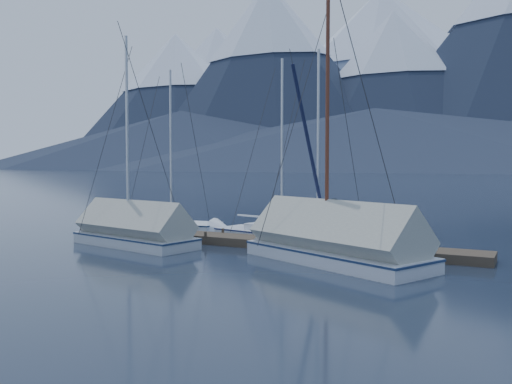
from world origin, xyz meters
TOP-DOWN VIEW (x-y plane):
  - ground at (0.00, 0.00)m, footprint 1000.00×1000.00m
  - dock at (0.00, 2.00)m, footprint 18.00×1.50m
  - mooring_posts at (-0.50, 2.00)m, footprint 15.12×1.52m
  - sailboat_open_left at (-5.70, 4.64)m, footprint 6.83×2.87m
  - sailboat_open_mid at (0.79, 3.68)m, footprint 6.77×3.24m
  - sailboat_open_right at (2.27, 4.23)m, footprint 7.03×3.09m
  - sailboat_covered_near at (3.63, 0.06)m, footprint 8.14×5.41m
  - sailboat_covered_far at (-4.88, -0.25)m, footprint 6.95×3.32m
  - person at (3.27, 2.37)m, footprint 0.57×0.71m

SIDE VIEW (x-z plane):
  - ground at x=0.00m, z-range 0.00..0.00m
  - dock at x=0.00m, z-range -0.16..0.38m
  - sailboat_open_mid at x=0.79m, z-range -4.17..4.47m
  - sailboat_open_left at x=-5.70m, z-range -4.25..4.56m
  - sailboat_open_right at x=2.27m, z-range -4.36..4.67m
  - mooring_posts at x=-0.50m, z-range 0.17..0.52m
  - sailboat_covered_far at x=-4.88m, z-range -4.23..5.15m
  - sailboat_covered_near at x=3.63m, z-range -4.60..5.62m
  - person at x=3.27m, z-range 0.34..2.02m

